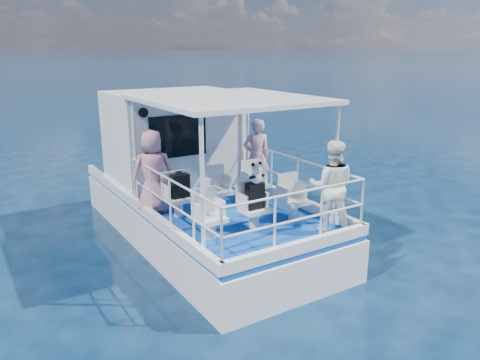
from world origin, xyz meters
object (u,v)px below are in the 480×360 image
passenger_port_fwd (153,172)px  backpack_center (255,196)px  panda (256,173)px  passenger_stbd_aft (332,186)px

passenger_port_fwd → backpack_center: size_ratio=3.47×
backpack_center → panda: size_ratio=1.27×
passenger_stbd_aft → backpack_center: bearing=4.9°
passenger_stbd_aft → passenger_port_fwd: bearing=-7.4°
passenger_port_fwd → passenger_stbd_aft: passenger_port_fwd is taller
passenger_port_fwd → backpack_center: passenger_port_fwd is taller
passenger_stbd_aft → panda: size_ratio=4.36×
backpack_center → passenger_port_fwd: bearing=123.9°
passenger_port_fwd → backpack_center: 2.15m
panda → backpack_center: bearing=106.7°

